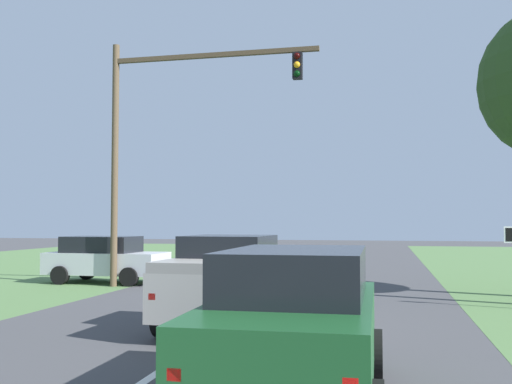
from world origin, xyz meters
The scene contains 5 objects.
ground_plane centered at (0.00, 9.61, 0.00)m, with size 120.00×120.00×0.00m, color #424244.
red_suv_near centered at (2.27, 5.74, 1.02)m, with size 2.26×4.56×1.95m.
pickup_truck_lead centered at (0.08, 10.69, 1.02)m, with size 2.36×4.96×2.00m.
traffic_light centered at (-4.25, 17.45, 5.67)m, with size 7.48×0.40×8.69m.
crossing_suv_far centered at (-6.92, 18.55, 0.91)m, with size 4.44×2.20×1.74m.
Camera 1 is at (3.43, -1.79, 2.32)m, focal length 40.99 mm.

